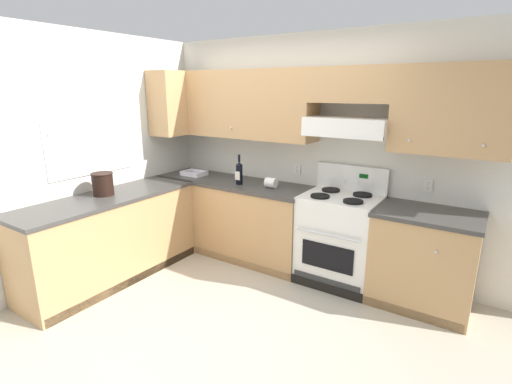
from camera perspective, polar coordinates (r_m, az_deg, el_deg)
The scene contains 10 objects.
ground_plane at distance 3.66m, azimuth -8.07°, elevation -17.50°, with size 7.04×7.04×0.00m, color #B2AA99.
wall_back at distance 4.19m, azimuth 9.48°, elevation 8.30°, with size 4.68×0.57×2.55m.
wall_left at distance 4.49m, azimuth -22.35°, elevation 6.07°, with size 0.47×4.00×2.55m.
counter_back_run at distance 4.31m, azimuth 3.84°, elevation -5.45°, with size 3.60×0.65×0.91m.
counter_left_run at distance 4.30m, azimuth -21.01°, elevation -6.49°, with size 0.63×1.91×0.91m.
stove at distance 4.04m, azimuth 12.36°, elevation -6.78°, with size 0.76×0.62×1.20m.
wine_bottle at distance 4.34m, azimuth -2.54°, elevation 2.95°, with size 0.08×0.08×0.34m.
bowl at distance 4.89m, azimuth -9.30°, elevation 2.73°, with size 0.29×0.22×0.06m.
bucket at distance 4.20m, azimuth -22.07°, elevation 1.19°, with size 0.22×0.22×0.23m.
paper_towel_roll at distance 4.20m, azimuth 2.28°, elevation 1.41°, with size 0.12×0.11×0.11m.
Camera 1 is at (2.08, -2.28, 1.97)m, focal length 26.59 mm.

